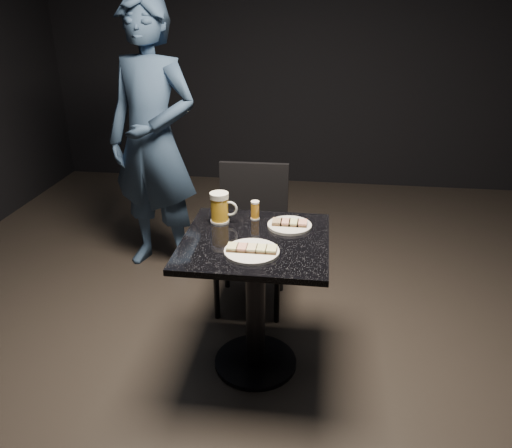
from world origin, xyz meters
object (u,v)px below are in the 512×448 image
Objects in this scene: patron at (153,142)px; chair at (252,228)px; table at (255,282)px; beer_mug at (220,207)px; plate_large at (252,252)px; plate_small at (289,225)px; beer_tumbler at (255,210)px.

chair is at bearing -11.61° from patron.
beer_mug is at bearing 139.04° from table.
chair is (0.09, 0.47, -0.33)m from beer_mug.
table is (0.84, -1.03, -0.42)m from patron.
patron is at bearing 128.94° from table.
chair is (-0.11, 0.80, -0.25)m from plate_large.
patron is at bearing 126.36° from beer_mug.
patron is (-0.99, 0.87, 0.17)m from plate_small.
beer_tumbler is (0.80, -0.80, -0.12)m from patron.
beer_mug is (-0.21, 0.18, 0.32)m from table.
table is at bearing -133.00° from plate_small.
beer_mug is 0.19m from beer_tumbler.
table is at bearing -34.94° from patron.
patron reaches higher than plate_small.
table is 0.66m from chair.
beer_mug reaches higher than chair.
chair reaches higher than beer_tumbler.
patron reaches higher than chair.
plate_large is 0.29m from table.
plate_small is 0.33m from table.
plate_large is 1.46m from patron.
plate_large is at bearing -57.19° from beer_mug.
beer_mug is (0.63, -0.86, -0.09)m from patron.
plate_small is at bearing 64.13° from plate_large.
chair reaches higher than plate_large.
plate_small is 0.25× the size of chair.
plate_large is at bearing -88.98° from table.
table is 0.42m from beer_mug.
chair reaches higher than plate_small.
beer_mug is 0.18× the size of chair.
beer_mug is (-0.36, 0.02, 0.07)m from plate_small.
patron is (-0.84, 1.18, 0.17)m from plate_large.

